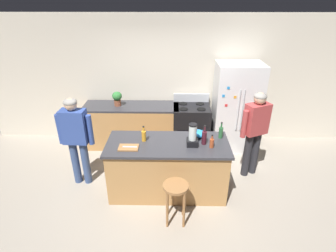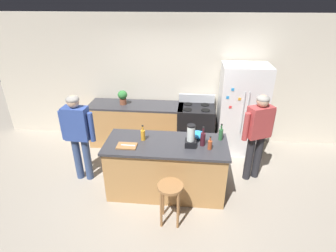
{
  "view_description": "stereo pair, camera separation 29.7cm",
  "coord_description": "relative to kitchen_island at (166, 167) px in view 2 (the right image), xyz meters",
  "views": [
    {
      "loc": [
        0.07,
        -3.55,
        2.98
      ],
      "look_at": [
        0.0,
        0.3,
        1.07
      ],
      "focal_mm": 28.13,
      "sensor_mm": 36.0,
      "label": 1
    },
    {
      "loc": [
        0.37,
        -3.53,
        2.98
      ],
      "look_at": [
        0.0,
        0.3,
        1.07
      ],
      "focal_mm": 28.13,
      "sensor_mm": 36.0,
      "label": 2
    }
  ],
  "objects": [
    {
      "name": "bar_stool",
      "position": [
        0.13,
        -0.68,
        0.05
      ],
      "size": [
        0.36,
        0.36,
        0.66
      ],
      "color": "#9E6B3D",
      "rests_on": "ground_plane"
    },
    {
      "name": "stove_range",
      "position": [
        0.47,
        1.52,
        0.01
      ],
      "size": [
        0.76,
        0.65,
        1.1
      ],
      "color": "black",
      "rests_on": "ground_plane"
    },
    {
      "name": "refrigerator",
      "position": [
        1.38,
        1.5,
        0.45
      ],
      "size": [
        0.9,
        0.73,
        1.83
      ],
      "color": "silver",
      "rests_on": "ground_plane"
    },
    {
      "name": "bottle_wine",
      "position": [
        0.56,
        -0.01,
        0.58
      ],
      "size": [
        0.08,
        0.08,
        0.32
      ],
      "color": "#471923",
      "rests_on": "kitchen_island"
    },
    {
      "name": "bottle_soda",
      "position": [
        -0.38,
        0.07,
        0.55
      ],
      "size": [
        0.07,
        0.07,
        0.26
      ],
      "color": "orange",
      "rests_on": "kitchen_island"
    },
    {
      "name": "mixing_bowl",
      "position": [
        0.48,
        0.22,
        0.51
      ],
      "size": [
        0.24,
        0.24,
        0.11
      ],
      "primitive_type": "ellipsoid",
      "color": "#268CD8",
      "rests_on": "kitchen_island"
    },
    {
      "name": "person_by_island_left",
      "position": [
        -1.51,
        0.2,
        0.49
      ],
      "size": [
        0.59,
        0.24,
        1.58
      ],
      "color": "#384C7A",
      "rests_on": "ground_plane"
    },
    {
      "name": "back_counter_run",
      "position": [
        -0.8,
        1.55,
        -0.0
      ],
      "size": [
        2.0,
        0.64,
        0.92
      ],
      "color": "#B7844C",
      "rests_on": "ground_plane"
    },
    {
      "name": "bottle_cooking_sauce",
      "position": [
        0.67,
        -0.11,
        0.54
      ],
      "size": [
        0.06,
        0.06,
        0.22
      ],
      "color": "#B24C26",
      "rests_on": "kitchen_island"
    },
    {
      "name": "kitchen_island",
      "position": [
        0.0,
        0.0,
        0.0
      ],
      "size": [
        1.92,
        0.82,
        0.92
      ],
      "color": "#B7844C",
      "rests_on": "ground_plane"
    },
    {
      "name": "chef_knife",
      "position": [
        -0.57,
        -0.16,
        0.48
      ],
      "size": [
        0.22,
        0.04,
        0.01
      ],
      "primitive_type": "cube",
      "rotation": [
        0.0,
        0.0,
        -0.04
      ],
      "color": "#B7BABF",
      "rests_on": "cutting_board"
    },
    {
      "name": "potted_plant",
      "position": [
        -1.07,
        1.55,
        0.63
      ],
      "size": [
        0.2,
        0.2,
        0.3
      ],
      "color": "brown",
      "rests_on": "back_counter_run"
    },
    {
      "name": "back_wall",
      "position": [
        0.0,
        1.95,
        0.89
      ],
      "size": [
        8.0,
        0.1,
        2.7
      ],
      "primitive_type": "cube",
      "color": "beige",
      "rests_on": "ground_plane"
    },
    {
      "name": "cutting_board",
      "position": [
        -0.59,
        -0.16,
        0.47
      ],
      "size": [
        0.3,
        0.2,
        0.02
      ],
      "primitive_type": "cube",
      "color": "#9E6B3D",
      "rests_on": "kitchen_island"
    },
    {
      "name": "ground_plane",
      "position": [
        0.0,
        0.0,
        -0.46
      ],
      "size": [
        14.0,
        14.0,
        0.0
      ],
      "primitive_type": "plane",
      "color": "#9E9384"
    },
    {
      "name": "blender_appliance",
      "position": [
        0.38,
        -0.05,
        0.61
      ],
      "size": [
        0.17,
        0.17,
        0.36
      ],
      "color": "black",
      "rests_on": "kitchen_island"
    },
    {
      "name": "bottle_olive_oil",
      "position": [
        0.85,
        0.19,
        0.56
      ],
      "size": [
        0.07,
        0.07,
        0.28
      ],
      "color": "#2D6638",
      "rests_on": "kitchen_island"
    },
    {
      "name": "person_by_sink_right",
      "position": [
        1.5,
        0.51,
        0.5
      ],
      "size": [
        0.57,
        0.37,
        1.59
      ],
      "color": "#26262B",
      "rests_on": "ground_plane"
    }
  ]
}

